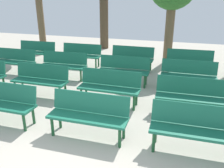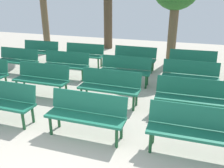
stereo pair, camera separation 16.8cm
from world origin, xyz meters
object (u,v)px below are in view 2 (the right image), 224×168
(bench_r0_c1, at_px, (2,99))
(bench_r2_c2, at_px, (125,69))
(bench_r3_c3, at_px, (192,61))
(bench_r2_c3, at_px, (190,74))
(bench_r1_c3, at_px, (191,95))
(bench_r3_c1, at_px, (84,53))
(bench_r1_c1, at_px, (42,77))
(bench_r3_c0, at_px, (40,50))
(bench_r0_c2, at_px, (86,112))
(bench_r0_c3, at_px, (193,128))
(bench_r1_c2, at_px, (110,85))
(bench_r2_c0, at_px, (17,59))
(bench_r3_c2, at_px, (134,57))
(tree_0, at_px, (108,15))
(bench_r2_c1, at_px, (66,63))

(bench_r0_c1, xyz_separation_m, bench_r2_c2, (1.98, 3.11, 0.00))
(bench_r3_c3, bearing_deg, bench_r2_c2, -144.17)
(bench_r0_c1, distance_m, bench_r2_c3, 5.06)
(bench_r1_c3, xyz_separation_m, bench_r3_c1, (-4.13, 2.99, 0.00))
(bench_r1_c1, height_order, bench_r1_c3, same)
(bench_r2_c3, bearing_deg, bench_r3_c0, 166.91)
(bench_r0_c2, height_order, bench_r0_c3, same)
(bench_r3_c1, bearing_deg, bench_r1_c2, -55.55)
(bench_r0_c1, bearing_deg, bench_r2_c3, 39.05)
(bench_r1_c1, relative_size, bench_r3_c3, 0.99)
(bench_r2_c0, height_order, bench_r3_c0, same)
(bench_r3_c2, bearing_deg, tree_0, 123.71)
(bench_r1_c2, height_order, bench_r3_c3, same)
(bench_r1_c1, bearing_deg, bench_r0_c1, -89.67)
(bench_r1_c2, height_order, bench_r2_c3, same)
(bench_r2_c0, xyz_separation_m, tree_0, (1.71, 5.01, 1.20))
(bench_r1_c1, height_order, bench_r2_c0, same)
(bench_r1_c2, height_order, bench_r3_c2, same)
(bench_r0_c3, xyz_separation_m, bench_r1_c3, (-0.08, 1.48, 0.00))
(bench_r0_c1, height_order, bench_r1_c1, same)
(bench_r3_c3, bearing_deg, tree_0, 139.53)
(bench_r3_c0, distance_m, bench_r3_c3, 6.13)
(bench_r3_c0, xyz_separation_m, bench_r3_c3, (6.12, 0.20, 0.00))
(bench_r1_c1, height_order, bench_r2_c2, same)
(bench_r1_c2, relative_size, bench_r1_c3, 0.99)
(bench_r2_c1, bearing_deg, bench_r2_c0, 178.98)
(bench_r1_c3, bearing_deg, tree_0, 122.12)
(bench_r3_c1, relative_size, tree_0, 0.47)
(tree_0, bearing_deg, bench_r1_c2, -70.01)
(bench_r1_c3, bearing_deg, bench_r2_c3, 90.04)
(bench_r2_c1, distance_m, bench_r3_c3, 4.41)
(bench_r1_c1, relative_size, bench_r1_c3, 0.99)
(bench_r0_c1, distance_m, tree_0, 8.12)
(bench_r0_c3, bearing_deg, bench_r0_c1, -179.74)
(bench_r0_c2, xyz_separation_m, bench_r1_c3, (1.94, 1.55, 0.00))
(bench_r0_c3, distance_m, bench_r3_c3, 4.62)
(bench_r0_c3, height_order, bench_r3_c3, same)
(bench_r0_c2, height_order, bench_r3_c0, same)
(bench_r0_c1, distance_m, bench_r1_c3, 4.29)
(bench_r2_c1, relative_size, bench_r2_c2, 1.00)
(bench_r2_c1, xyz_separation_m, bench_r3_c3, (4.09, 1.65, 0.00))
(bench_r2_c2, distance_m, bench_r2_c3, 1.95)
(bench_r3_c1, distance_m, tree_0, 3.67)
(bench_r2_c1, bearing_deg, bench_r2_c3, -1.04)
(bench_r0_c2, height_order, bench_r3_c1, same)
(bench_r1_c3, bearing_deg, bench_r1_c1, 178.64)
(bench_r0_c1, distance_m, bench_r3_c3, 6.17)
(bench_r0_c1, distance_m, bench_r1_c2, 2.55)
(bench_r0_c1, bearing_deg, bench_r2_c0, 124.44)
(bench_r1_c3, distance_m, bench_r3_c0, 6.80)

